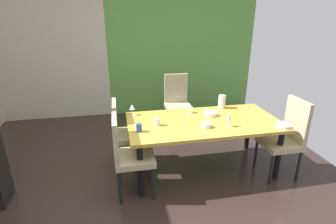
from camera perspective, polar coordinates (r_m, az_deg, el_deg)
ground_plane at (r=3.27m, az=-3.83°, el=-17.57°), size 5.26×5.80×0.02m
back_panel_interior at (r=5.57m, az=-24.73°, el=12.43°), size 2.18×0.10×2.77m
garden_window_panel at (r=5.61m, az=3.15°, el=14.28°), size 3.07×0.10×2.77m
dining_table at (r=3.43m, az=7.72°, el=-3.00°), size 1.94×1.00×0.72m
chair_right_near at (r=3.67m, az=24.37°, el=-4.62°), size 0.44×0.44×1.03m
chair_head_far at (r=4.69m, az=2.04°, el=2.56°), size 0.44×0.45×1.01m
chair_left_near at (r=3.04m, az=-8.83°, el=-8.65°), size 0.45×0.44×0.96m
chair_left_far at (r=3.59m, az=-9.32°, el=-4.02°), size 0.45×0.44×0.94m
wine_glass_center at (r=3.56m, az=-7.80°, el=1.07°), size 0.07×0.07×0.15m
wine_glass_left at (r=3.61m, az=4.65°, el=1.37°), size 0.08×0.08×0.14m
wine_glass_south at (r=3.24m, az=13.07°, el=-1.06°), size 0.06×0.06×0.17m
serving_bowl_near_window at (r=3.58m, az=9.25°, el=-0.36°), size 0.18×0.18×0.05m
serving_bowl_corner at (r=3.20m, az=8.28°, el=-2.85°), size 0.12×0.12×0.05m
serving_bowl_front at (r=3.48m, az=23.85°, el=-2.70°), size 0.19×0.19×0.04m
cup_west at (r=3.22m, az=-2.38°, el=-2.13°), size 0.08×0.08×0.10m
cup_near_shelf at (r=3.06m, az=-6.32°, el=-3.43°), size 0.07×0.07×0.10m
pitcher_rear at (r=3.87m, az=11.64°, el=2.24°), size 0.11×0.10×0.20m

